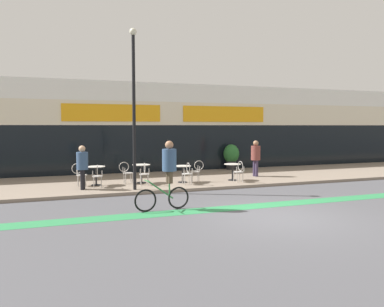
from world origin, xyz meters
The scene contains 20 objects.
ground_plane centered at (0.00, 0.00, 0.00)m, with size 120.00×120.00×0.00m, color #4C4C51.
sidewalk_slab centered at (0.00, 7.25, 0.06)m, with size 40.00×5.50×0.12m, color gray.
storefront_facade centered at (0.00, 11.96, 2.34)m, with size 40.00×4.06×4.69m.
bike_lane_stripe centered at (0.00, 1.40, 0.00)m, with size 36.00×0.70×0.01m, color #2D844C.
bistro_table_0 centered at (-4.19, 6.49, 0.66)m, with size 0.72×0.72×0.76m.
bistro_table_1 centered at (-2.37, 6.49, 0.67)m, with size 0.73×0.73×0.77m.
bistro_table_2 centered at (-0.72, 6.03, 0.63)m, with size 0.71×0.71×0.71m.
bistro_table_3 centered at (1.52, 5.88, 0.64)m, with size 0.72×0.72×0.72m.
cafe_chair_0_near centered at (-4.20, 5.86, 0.64)m, with size 0.44×0.59×0.90m.
cafe_chair_0_side centered at (-4.82, 6.50, 0.64)m, with size 0.60×0.44×0.90m.
cafe_chair_1_near centered at (-2.37, 5.86, 0.64)m, with size 0.45×0.60×0.90m.
cafe_chair_1_side centered at (-2.99, 6.48, 0.64)m, with size 0.58×0.42×0.90m.
cafe_chair_2_near centered at (-0.72, 5.40, 0.64)m, with size 0.41×0.58×0.90m.
cafe_chair_2_side centered at (-0.10, 6.02, 0.64)m, with size 0.60×0.45×0.90m.
cafe_chair_3_near centered at (1.52, 5.25, 0.64)m, with size 0.42×0.58×0.90m.
planter_pot centered at (3.25, 9.59, 0.88)m, with size 0.85×0.85×1.36m.
lamp_post centered at (-2.94, 4.96, 3.47)m, with size 0.26×0.26×5.87m.
cyclist_0 centered at (-2.58, 1.85, 1.18)m, with size 1.69×0.52×2.05m.
pedestrian_near_end centered at (3.10, 6.68, 1.12)m, with size 0.49×0.49×1.68m.
pedestrian_far_end centered at (-4.76, 5.67, 1.09)m, with size 0.51×0.51×1.64m.
Camera 1 is at (-5.61, -8.68, 2.48)m, focal length 35.00 mm.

